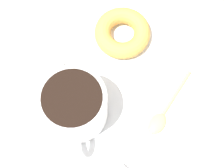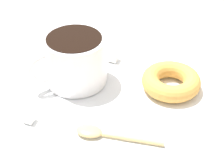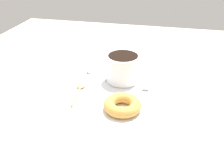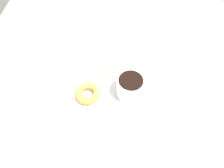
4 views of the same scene
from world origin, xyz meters
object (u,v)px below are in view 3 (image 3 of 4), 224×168
spoon (80,88)px  sugar_cube_extra (146,86)px  coffee_cup (123,67)px  sugar_cube (89,70)px  donut (122,105)px

spoon → sugar_cube_extra: bearing=-167.0°
coffee_cup → sugar_cube: size_ratio=7.67×
donut → sugar_cube: (13.68, -17.25, -0.64)cm
donut → sugar_cube_extra: donut is taller
spoon → sugar_cube_extra: sugar_cube_extra is taller
spoon → sugar_cube_extra: (-17.72, -4.09, 0.46)cm
donut → sugar_cube: bearing=-51.6°
spoon → sugar_cube: sugar_cube is taller
sugar_cube_extra → sugar_cube: bearing=-19.0°
sugar_cube → sugar_cube_extra: 19.28cm
coffee_cup → donut: coffee_cup is taller
spoon → sugar_cube_extra: size_ratio=6.97×
spoon → sugar_cube: size_ratio=8.53×
coffee_cup → donut: bearing=99.8°
sugar_cube → sugar_cube_extra: sugar_cube_extra is taller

